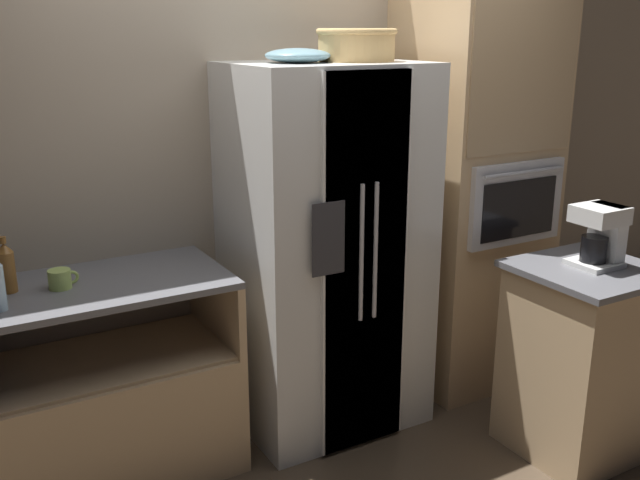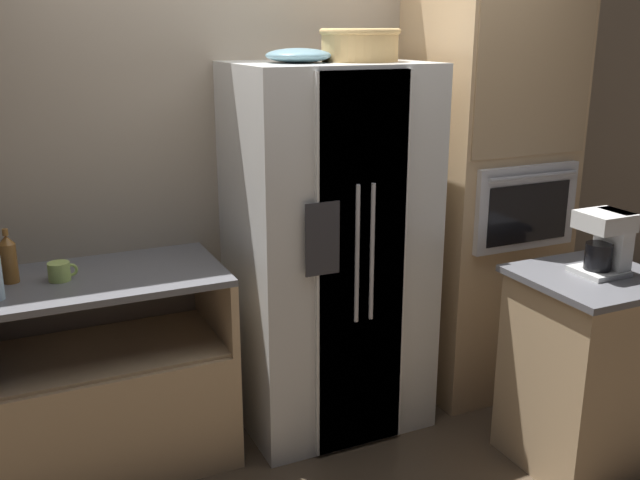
{
  "view_description": "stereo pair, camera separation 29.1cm",
  "coord_description": "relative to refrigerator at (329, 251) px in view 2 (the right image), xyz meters",
  "views": [
    {
      "loc": [
        -1.54,
        -2.85,
        1.97
      ],
      "look_at": [
        0.09,
        -0.01,
        1.01
      ],
      "focal_mm": 40.0,
      "sensor_mm": 36.0,
      "label": 1
    },
    {
      "loc": [
        -1.28,
        -2.98,
        1.97
      ],
      "look_at": [
        0.09,
        -0.01,
        1.01
      ],
      "focal_mm": 40.0,
      "sensor_mm": 36.0,
      "label": 2
    }
  ],
  "objects": [
    {
      "name": "ground_plane",
      "position": [
        -0.18,
        -0.07,
        -0.92
      ],
      "size": [
        20.0,
        20.0,
        0.0
      ],
      "primitive_type": "plane",
      "color": "#4C3D2D"
    },
    {
      "name": "wall_back",
      "position": [
        -0.18,
        0.39,
        0.48
      ],
      "size": [
        12.0,
        0.06,
        2.8
      ],
      "color": "tan",
      "rests_on": "ground_plane"
    },
    {
      "name": "counter_left",
      "position": [
        -1.23,
        0.04,
        -0.57
      ],
      "size": [
        1.29,
        0.63,
        0.93
      ],
      "color": "tan",
      "rests_on": "ground_plane"
    },
    {
      "name": "refrigerator",
      "position": [
        0.0,
        0.0,
        0.0
      ],
      "size": [
        0.91,
        0.74,
        1.83
      ],
      "color": "silver",
      "rests_on": "ground_plane"
    },
    {
      "name": "wall_oven",
      "position": [
        0.95,
        0.02,
        0.23
      ],
      "size": [
        0.74,
        0.72,
        2.28
      ],
      "color": "tan",
      "rests_on": "ground_plane"
    },
    {
      "name": "island_counter",
      "position": [
        0.89,
        -0.87,
        -0.45
      ],
      "size": [
        0.61,
        0.6,
        0.93
      ],
      "color": "tan",
      "rests_on": "ground_plane"
    },
    {
      "name": "wicker_basket",
      "position": [
        0.15,
        -0.02,
        1.0
      ],
      "size": [
        0.38,
        0.38,
        0.15
      ],
      "color": "tan",
      "rests_on": "refrigerator"
    },
    {
      "name": "fruit_bowl",
      "position": [
        -0.16,
        -0.02,
        0.95
      ],
      "size": [
        0.3,
        0.3,
        0.06
      ],
      "color": "#668C99",
      "rests_on": "refrigerator"
    },
    {
      "name": "bottle_short",
      "position": [
        -1.46,
        0.11,
        0.12
      ],
      "size": [
        0.07,
        0.07,
        0.24
      ],
      "color": "brown",
      "rests_on": "counter_left"
    },
    {
      "name": "mug",
      "position": [
        -1.26,
        0.05,
        0.06
      ],
      "size": [
        0.13,
        0.09,
        0.08
      ],
      "color": "#B2D166",
      "rests_on": "counter_left"
    },
    {
      "name": "coffee_maker",
      "position": [
        0.94,
        -0.86,
        0.17
      ],
      "size": [
        0.2,
        0.2,
        0.28
      ],
      "color": "white",
      "rests_on": "island_counter"
    }
  ]
}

